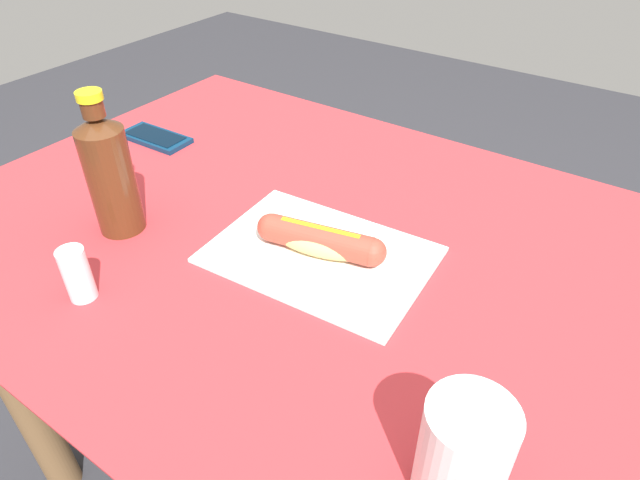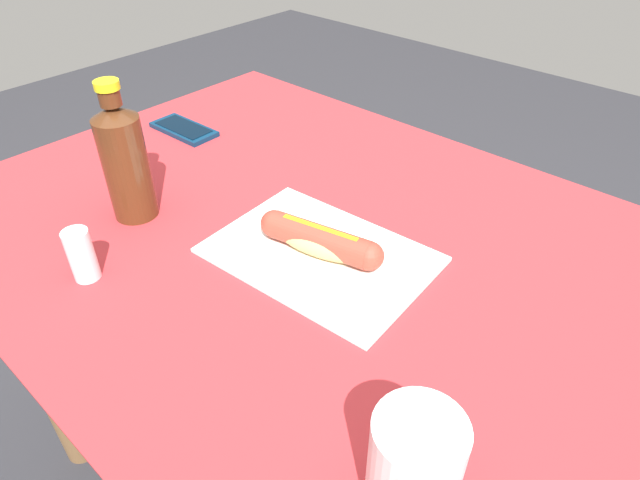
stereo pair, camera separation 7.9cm
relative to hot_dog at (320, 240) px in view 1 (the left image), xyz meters
The scene contains 7 objects.
dining_table 0.17m from the hot_dog, 153.59° to the left, with size 1.17×0.86×0.74m.
paper_wrapper 0.03m from the hot_dog, 90.00° to the left, with size 0.32×0.22×0.01m, color white.
hot_dog is the anchor object (origin of this frame).
cell_phone 0.50m from the hot_dog, 166.17° to the left, with size 0.15×0.07×0.01m.
soda_bottle 0.33m from the hot_dog, 158.61° to the right, with size 0.07×0.07×0.22m.
drinking_cup 0.38m from the hot_dog, 35.61° to the right, with size 0.08×0.08×0.12m, color white.
salt_shaker 0.33m from the hot_dog, 130.07° to the right, with size 0.04×0.04×0.08m, color silver.
Camera 1 is at (0.42, -0.55, 1.24)m, focal length 30.75 mm.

